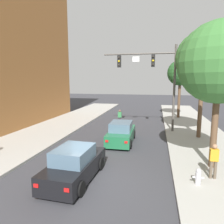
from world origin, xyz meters
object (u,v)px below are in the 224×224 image
object	(u,v)px
pedestrian_crossing_road	(120,117)
street_tree_second	(203,59)
traffic_signal_mast	(154,72)
car_lead_green	(121,133)
pedestrian_sidewalk_right_walker	(214,159)
street_tree_third	(180,73)
car_following_black	(75,165)
fire_hydrant	(198,176)
street_tree_nearest	(219,63)

from	to	relation	value
pedestrian_crossing_road	street_tree_second	bearing A→B (deg)	-27.01
traffic_signal_mast	car_lead_green	distance (m)	6.45
pedestrian_sidewalk_right_walker	street_tree_third	bearing A→B (deg)	89.91
car_following_black	street_tree_third	distance (m)	19.23
street_tree_third	traffic_signal_mast	bearing A→B (deg)	-112.00
traffic_signal_mast	fire_hydrant	distance (m)	11.08
car_lead_green	pedestrian_sidewalk_right_walker	distance (m)	7.23
traffic_signal_mast	pedestrian_sidewalk_right_walker	distance (m)	10.40
street_tree_nearest	street_tree_third	size ratio (longest dim) A/B	1.06
car_following_black	pedestrian_sidewalk_right_walker	xyz separation A→B (m)	(6.28, 1.17, 0.34)
pedestrian_crossing_road	fire_hydrant	size ratio (longest dim) A/B	2.28
traffic_signal_mast	fire_hydrant	world-z (taller)	traffic_signal_mast
pedestrian_sidewalk_right_walker	street_tree_nearest	bearing A→B (deg)	78.33
traffic_signal_mast	street_tree_second	distance (m)	4.13
car_lead_green	fire_hydrant	world-z (taller)	car_lead_green
car_lead_green	car_following_black	bearing A→B (deg)	-100.27
car_following_black	street_tree_second	distance (m)	12.36
car_following_black	pedestrian_crossing_road	world-z (taller)	pedestrian_crossing_road
car_lead_green	pedestrian_sidewalk_right_walker	bearing A→B (deg)	-44.61
car_lead_green	street_tree_nearest	distance (m)	8.09
pedestrian_sidewalk_right_walker	pedestrian_crossing_road	bearing A→B (deg)	119.93
car_lead_green	pedestrian_crossing_road	world-z (taller)	pedestrian_crossing_road
car_lead_green	car_following_black	world-z (taller)	same
pedestrian_sidewalk_right_walker	street_tree_nearest	size ratio (longest dim) A/B	0.22
car_lead_green	pedestrian_crossing_road	size ratio (longest dim) A/B	2.60
pedestrian_crossing_road	car_following_black	bearing A→B (deg)	-89.84
street_tree_second	street_tree_third	size ratio (longest dim) A/B	1.19
traffic_signal_mast	street_tree_second	xyz separation A→B (m)	(3.67, -1.65, 0.93)
pedestrian_sidewalk_right_walker	fire_hydrant	xyz separation A→B (m)	(-0.77, -0.71, -0.56)
pedestrian_crossing_road	street_tree_nearest	xyz separation A→B (m)	(6.60, -9.56, 4.55)
car_lead_green	pedestrian_crossing_road	bearing A→B (deg)	101.20
traffic_signal_mast	street_tree_third	xyz separation A→B (m)	(2.97, 7.35, 0.16)
pedestrian_crossing_road	street_tree_third	size ratio (longest dim) A/B	0.24
car_following_black	pedestrian_sidewalk_right_walker	size ratio (longest dim) A/B	2.63
car_following_black	street_tree_nearest	xyz separation A→B (m)	(6.56, 2.57, 4.74)
street_tree_nearest	car_following_black	bearing A→B (deg)	-158.64
street_tree_second	street_tree_third	bearing A→B (deg)	94.48
pedestrian_crossing_road	street_tree_third	world-z (taller)	street_tree_third
pedestrian_sidewalk_right_walker	street_tree_third	xyz separation A→B (m)	(0.02, 16.37, 4.43)
car_following_black	pedestrian_crossing_road	xyz separation A→B (m)	(-0.03, 12.13, 0.19)
fire_hydrant	street_tree_third	world-z (taller)	street_tree_third
traffic_signal_mast	fire_hydrant	bearing A→B (deg)	-77.38
car_lead_green	street_tree_second	size ratio (longest dim) A/B	0.52
car_following_black	street_tree_nearest	distance (m)	8.49
traffic_signal_mast	car_following_black	bearing A→B (deg)	-108.11
street_tree_nearest	street_tree_second	world-z (taller)	street_tree_second
traffic_signal_mast	street_tree_second	size ratio (longest dim) A/B	0.91
street_tree_second	car_following_black	bearing A→B (deg)	-129.36
traffic_signal_mast	car_following_black	distance (m)	11.67
street_tree_third	street_tree_second	bearing A→B (deg)	-85.52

